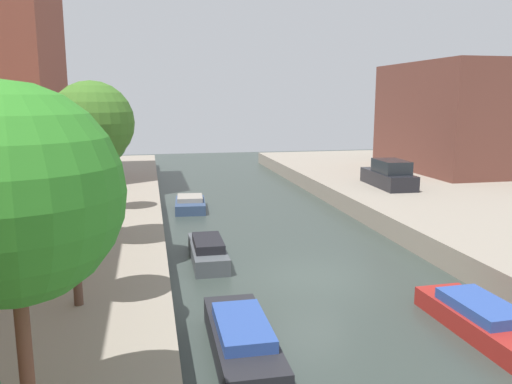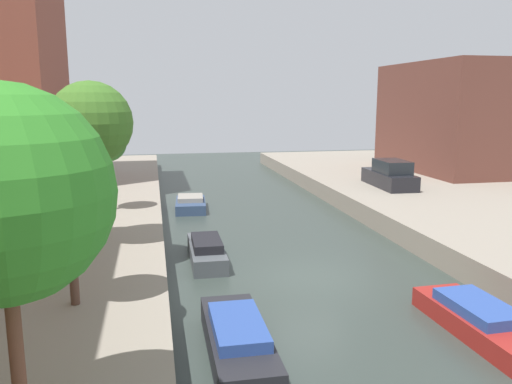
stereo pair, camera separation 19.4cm
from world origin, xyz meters
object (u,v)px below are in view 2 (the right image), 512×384
object	(u,v)px
street_tree_3	(91,123)
parked_car	(390,176)
low_block_right	(473,117)
street_tree_2	(66,165)
moored_boat_left_3	(206,251)
street_tree_4	(107,144)
street_tree_1	(2,195)
moored_boat_right_2	(480,320)
moored_boat_left_4	(191,204)
moored_boat_left_2	(238,340)

from	to	relation	value
street_tree_3	parked_car	bearing A→B (deg)	29.62
low_block_right	street_tree_3	xyz separation A→B (m)	(-25.39, -15.06, 0.51)
street_tree_2	street_tree_3	world-z (taller)	street_tree_3
moored_boat_left_3	parked_car	bearing A→B (deg)	36.58
street_tree_4	parked_car	bearing A→B (deg)	11.33
street_tree_1	moored_boat_right_2	world-z (taller)	street_tree_1
low_block_right	parked_car	bearing A→B (deg)	-147.55
street_tree_2	moored_boat_left_3	world-z (taller)	street_tree_2
street_tree_1	street_tree_4	bearing A→B (deg)	90.00
low_block_right	moored_boat_left_4	bearing A→B (deg)	-165.48
moored_boat_left_2	street_tree_4	bearing A→B (deg)	106.68
moored_boat_right_2	street_tree_1	bearing A→B (deg)	-160.65
street_tree_2	street_tree_4	distance (m)	11.60
moored_boat_left_3	moored_boat_left_4	distance (m)	9.35
street_tree_2	street_tree_3	size ratio (longest dim) A/B	0.80
moored_boat_left_3	street_tree_1	bearing A→B (deg)	-109.45
low_block_right	street_tree_4	size ratio (longest dim) A/B	2.83
street_tree_3	moored_boat_left_3	bearing A→B (deg)	2.82
moored_boat_left_4	parked_car	bearing A→B (deg)	-2.16
street_tree_3	moored_boat_left_2	size ratio (longest dim) A/B	1.31
street_tree_2	street_tree_1	bearing A→B (deg)	-90.00
low_block_right	street_tree_2	world-z (taller)	low_block_right
street_tree_3	street_tree_1	bearing A→B (deg)	-90.00
low_block_right	parked_car	world-z (taller)	low_block_right
moored_boat_left_3	street_tree_3	bearing A→B (deg)	-177.18
moored_boat_right_2	street_tree_3	bearing A→B (deg)	144.92
moored_boat_left_2	street_tree_3	bearing A→B (deg)	118.28
street_tree_4	moored_boat_left_4	world-z (taller)	street_tree_4
street_tree_3	moored_boat_left_2	world-z (taller)	street_tree_3
street_tree_4	street_tree_3	bearing A→B (deg)	-90.00
moored_boat_left_3	low_block_right	bearing A→B (deg)	34.82
street_tree_1	moored_boat_right_2	xyz separation A→B (m)	(10.60, 3.72, -4.55)
street_tree_1	street_tree_2	xyz separation A→B (m)	(0.00, 5.47, -0.27)
low_block_right	street_tree_2	bearing A→B (deg)	-140.72
low_block_right	moored_boat_right_2	bearing A→B (deg)	-123.31
street_tree_4	moored_boat_right_2	size ratio (longest dim) A/B	0.93
street_tree_1	moored_boat_left_3	world-z (taller)	street_tree_1
parked_car	moored_boat_left_4	world-z (taller)	parked_car
street_tree_3	moored_boat_left_3	size ratio (longest dim) A/B	1.46
street_tree_3	moored_boat_left_3	xyz separation A→B (m)	(4.01, 0.20, -5.00)
moored_boat_right_2	parked_car	bearing A→B (deg)	71.89
moored_boat_left_4	moored_boat_right_2	distance (m)	18.20
street_tree_3	low_block_right	bearing A→B (deg)	30.68
street_tree_1	parked_car	bearing A→B (deg)	51.69
street_tree_2	parked_car	size ratio (longest dim) A/B	1.00
street_tree_4	parked_car	xyz separation A→B (m)	(16.01, 3.21, -2.47)
low_block_right	moored_boat_left_3	world-z (taller)	low_block_right
low_block_right	street_tree_2	size ratio (longest dim) A/B	2.47
moored_boat_left_2	moored_boat_left_4	world-z (taller)	moored_boat_left_2
street_tree_4	parked_car	world-z (taller)	street_tree_4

